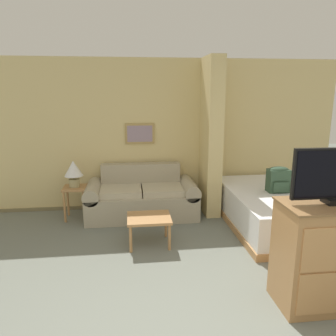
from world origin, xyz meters
TOP-DOWN VIEW (x-y plane):
  - wall_back at (-0.00, 3.63)m, footprint 6.46×0.16m
  - wall_partition_pillar at (0.88, 3.22)m, footprint 0.24×0.70m
  - couch at (-0.30, 3.15)m, footprint 1.84×0.84m
  - coffee_table at (-0.24, 2.06)m, footprint 0.59×0.49m
  - side_table at (-1.38, 3.14)m, footprint 0.36×0.36m
  - table_lamp at (-1.38, 3.14)m, footprint 0.30×0.30m
  - tv_dresser at (1.42, 0.57)m, footprint 1.02×0.53m
  - bed at (1.85, 2.48)m, footprint 1.65×2.12m
  - backpack at (1.75, 2.46)m, footprint 0.31×0.22m

SIDE VIEW (x-z plane):
  - bed at x=1.85m, z-range 0.00..0.56m
  - couch at x=-0.30m, z-range -0.11..0.73m
  - coffee_table at x=-0.24m, z-range 0.14..0.54m
  - side_table at x=-1.38m, z-range 0.16..0.70m
  - tv_dresser at x=1.42m, z-range 0.00..1.04m
  - backpack at x=1.75m, z-range 0.56..0.95m
  - table_lamp at x=-1.38m, z-range 0.60..1.03m
  - wall_back at x=0.00m, z-range -0.01..2.59m
  - wall_partition_pillar at x=0.88m, z-range 0.00..2.60m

